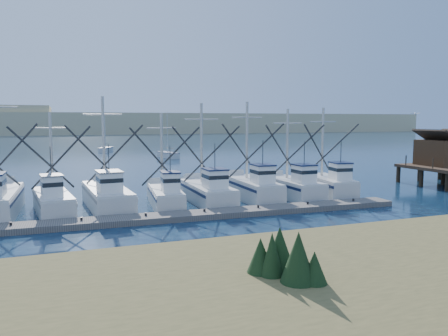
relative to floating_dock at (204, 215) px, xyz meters
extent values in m
plane|color=#0B1932|center=(6.10, -5.95, -0.20)|extent=(500.00, 500.00, 0.00)
cube|color=#4C422D|center=(-1.90, -15.95, 0.60)|extent=(40.00, 10.00, 1.60)
cube|color=slate|center=(0.00, 0.00, 0.00)|extent=(29.71, 2.64, 0.40)
cube|color=#4C331E|center=(27.60, 6.05, 3.10)|extent=(4.00, 4.00, 2.60)
cube|color=tan|center=(6.10, 204.05, 4.80)|extent=(360.00, 60.00, 10.00)
cube|color=silver|center=(-9.72, 4.81, 0.51)|extent=(3.04, 7.26, 1.42)
cube|color=white|center=(-9.72, 3.01, 1.97)|extent=(1.46, 1.86, 1.50)
cylinder|color=#B7B2A8|center=(-9.72, 6.01, 4.12)|extent=(0.22, 0.22, 5.80)
cube|color=silver|center=(-5.94, 5.59, 0.54)|extent=(3.26, 8.76, 1.48)
cube|color=white|center=(-5.94, 3.39, 2.03)|extent=(1.68, 2.20, 1.50)
cylinder|color=#B7B2A8|center=(-5.94, 7.06, 4.77)|extent=(0.22, 0.22, 6.98)
cube|color=silver|center=(-1.66, 4.60, 0.46)|extent=(2.69, 6.78, 1.31)
cube|color=white|center=(-1.66, 2.90, 1.86)|extent=(1.35, 1.72, 1.50)
cylinder|color=#B7B2A8|center=(-1.66, 5.73, 4.05)|extent=(0.22, 0.22, 5.87)
cube|color=silver|center=(1.87, 5.23, 0.48)|extent=(2.64, 7.89, 1.36)
cube|color=white|center=(1.87, 3.21, 1.91)|extent=(1.53, 1.93, 1.50)
cylinder|color=#B7B2A8|center=(1.87, 6.58, 4.49)|extent=(0.22, 0.22, 6.66)
cube|color=silver|center=(5.83, 4.99, 0.58)|extent=(2.58, 7.44, 1.56)
cube|color=white|center=(5.83, 3.10, 2.11)|extent=(1.46, 1.83, 1.50)
cylinder|color=#B7B2A8|center=(5.83, 6.26, 4.67)|extent=(0.22, 0.22, 6.61)
cube|color=silver|center=(9.48, 4.66, 0.53)|extent=(2.67, 6.81, 1.45)
cube|color=white|center=(9.48, 2.93, 2.00)|extent=(1.49, 1.68, 1.50)
cylinder|color=#B7B2A8|center=(9.48, 5.82, 4.32)|extent=(0.22, 0.22, 6.14)
cube|color=silver|center=(12.97, 4.57, 0.55)|extent=(3.27, 6.83, 1.51)
cube|color=white|center=(12.97, 2.89, 2.06)|extent=(1.60, 1.77, 1.50)
cylinder|color=#B7B2A8|center=(12.97, 5.69, 4.42)|extent=(0.22, 0.22, 6.22)
cube|color=silver|center=(8.40, 47.32, 0.25)|extent=(2.84, 6.22, 0.90)
cylinder|color=#B7B2A8|center=(8.40, 47.62, 4.30)|extent=(0.12, 0.12, 7.20)
cube|color=silver|center=(-0.59, 65.34, 0.25)|extent=(3.45, 5.04, 0.90)
cylinder|color=#B7B2A8|center=(-0.59, 65.64, 4.30)|extent=(0.12, 0.12, 7.20)
sphere|color=white|center=(18.67, 0.75, 6.96)|extent=(0.18, 0.18, 0.18)
cube|color=white|center=(18.40, 0.75, 6.98)|extent=(0.44, 0.11, 0.12)
cube|color=white|center=(18.94, 0.75, 6.98)|extent=(0.44, 0.11, 0.12)
camera|label=1|loc=(-8.91, -27.95, 6.43)|focal=35.00mm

